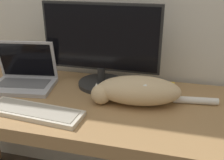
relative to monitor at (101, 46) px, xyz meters
name	(u,v)px	position (x,y,z in m)	size (l,w,h in m)	color
desk	(77,124)	(-0.08, -0.17, -0.35)	(1.59, 0.62, 0.73)	#A37A4C
monitor	(101,46)	(0.00, 0.00, 0.00)	(0.59, 0.24, 0.42)	#282828
laptop	(24,78)	(-0.38, -0.11, -0.16)	(0.34, 0.26, 0.23)	#B7B7BC
external_keyboard	(34,112)	(-0.19, -0.35, -0.20)	(0.43, 0.16, 0.02)	beige
cat	(137,90)	(0.21, -0.15, -0.14)	(0.56, 0.21, 0.13)	#D1B284
small_toy	(169,89)	(0.34, -0.02, -0.18)	(0.05, 0.05, 0.05)	gold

